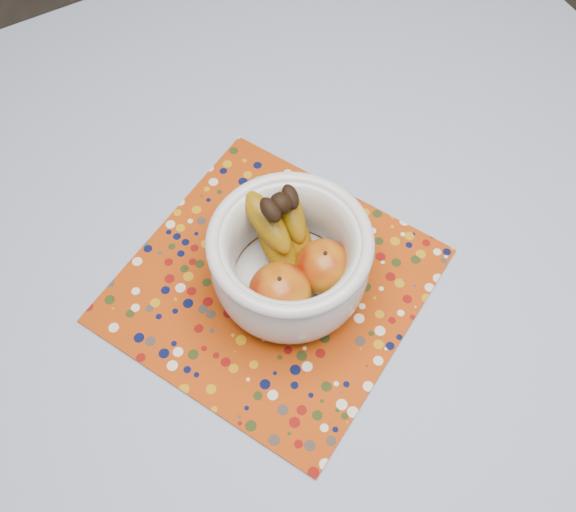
{
  "coord_description": "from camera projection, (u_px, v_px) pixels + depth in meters",
  "views": [
    {
      "loc": [
        -0.24,
        -0.37,
        1.57
      ],
      "look_at": [
        -0.04,
        -0.01,
        0.84
      ],
      "focal_mm": 42.0,
      "sensor_mm": 36.0,
      "label": 1
    }
  ],
  "objects": [
    {
      "name": "fruit_bowl",
      "position": [
        290.0,
        256.0,
        0.85
      ],
      "size": [
        0.2,
        0.21,
        0.15
      ],
      "color": "silver",
      "rests_on": "placemat"
    },
    {
      "name": "tablecloth",
      "position": [
        311.0,
        268.0,
        0.93
      ],
      "size": [
        1.32,
        1.32,
        0.01
      ],
      "primitive_type": "cube",
      "color": "slate",
      "rests_on": "table"
    },
    {
      "name": "table",
      "position": [
        309.0,
        295.0,
        1.0
      ],
      "size": [
        1.2,
        1.2,
        0.75
      ],
      "color": "brown",
      "rests_on": "ground"
    },
    {
      "name": "placemat",
      "position": [
        272.0,
        285.0,
        0.91
      ],
      "size": [
        0.5,
        0.5,
        0.0
      ],
      "primitive_type": "cube",
      "rotation": [
        0.0,
        0.0,
        0.49
      ],
      "color": "#993208",
      "rests_on": "tablecloth"
    }
  ]
}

